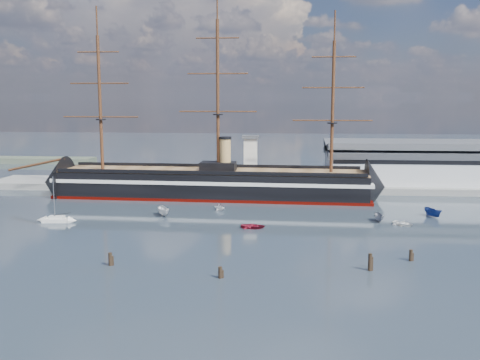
{
  "coord_description": "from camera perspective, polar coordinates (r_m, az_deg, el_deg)",
  "views": [
    {
      "loc": [
        13.37,
        -90.61,
        28.47
      ],
      "look_at": [
        2.89,
        35.0,
        9.0
      ],
      "focal_mm": 40.0,
      "sensor_mm": 36.0,
      "label": 1
    }
  ],
  "objects": [
    {
      "name": "sailboat",
      "position": [
        130.58,
        -18.95,
        -3.99
      ],
      "size": [
        6.8,
        2.41,
        10.69
      ],
      "rotation": [
        0.0,
        0.0,
        0.07
      ],
      "color": "silver",
      "rests_on": "ground"
    },
    {
      "name": "quay",
      "position": [
        169.06,
        3.56,
        -0.93
      ],
      "size": [
        180.0,
        18.0,
        2.0
      ],
      "primitive_type": "cube",
      "color": "slate",
      "rests_on": "ground"
    },
    {
      "name": "ground",
      "position": [
        134.34,
        -1.05,
        -3.46
      ],
      "size": [
        600.0,
        600.0,
        0.0
      ],
      "primitive_type": "plane",
      "color": "#29353F",
      "rests_on": "ground"
    },
    {
      "name": "motorboat_d",
      "position": [
        136.72,
        -2.22,
        -3.25
      ],
      "size": [
        4.7,
        5.61,
        1.91
      ],
      "primitive_type": "imported",
      "rotation": [
        0.0,
        0.0,
        1.0
      ],
      "color": "silver",
      "rests_on": "ground"
    },
    {
      "name": "motorboat_f",
      "position": [
        137.13,
        19.88,
        -3.73
      ],
      "size": [
        7.11,
        4.87,
        2.67
      ],
      "primitive_type": "imported",
      "rotation": [
        0.0,
        0.0,
        0.4
      ],
      "color": "navy",
      "rests_on": "ground"
    },
    {
      "name": "quay_tower",
      "position": [
        165.0,
        1.14,
        2.27
      ],
      "size": [
        5.0,
        5.0,
        15.0
      ],
      "color": "silver",
      "rests_on": "ground"
    },
    {
      "name": "piling_far_right",
      "position": [
        99.83,
        17.73,
        -8.22
      ],
      "size": [
        0.64,
        0.64,
        2.75
      ],
      "primitive_type": "cylinder",
      "color": "black",
      "rests_on": "ground"
    },
    {
      "name": "motorboat_c",
      "position": [
        128.21,
        14.6,
        -4.34
      ],
      "size": [
        5.86,
        2.22,
        2.33
      ],
      "primitive_type": "imported",
      "rotation": [
        0.0,
        0.0,
        0.02
      ],
      "color": "slate",
      "rests_on": "ground"
    },
    {
      "name": "warehouse",
      "position": [
        177.54,
        19.3,
        1.66
      ],
      "size": [
        63.0,
        21.0,
        11.6
      ],
      "color": "#B7BABC",
      "rests_on": "ground"
    },
    {
      "name": "piling_near_mid",
      "position": [
        86.61,
        -2.12,
        -10.42
      ],
      "size": [
        0.64,
        0.64,
        2.58
      ],
      "primitive_type": "cylinder",
      "color": "black",
      "rests_on": "ground"
    },
    {
      "name": "piling_near_right",
      "position": [
        92.6,
        13.66,
        -9.38
      ],
      "size": [
        0.64,
        0.64,
        3.67
      ],
      "primitive_type": "cylinder",
      "color": "black",
      "rests_on": "ground"
    },
    {
      "name": "motorboat_b",
      "position": [
        117.98,
        1.41,
        -5.19
      ],
      "size": [
        1.54,
        3.43,
        1.56
      ],
      "primitive_type": "imported",
      "rotation": [
        0.0,
        0.0,
        1.51
      ],
      "color": "maroon",
      "rests_on": "ground"
    },
    {
      "name": "motorboat_e",
      "position": [
        125.89,
        16.98,
        -4.68
      ],
      "size": [
        2.9,
        3.02,
        1.4
      ],
      "primitive_type": "imported",
      "rotation": [
        0.0,
        0.0,
        0.83
      ],
      "color": "white",
      "rests_on": "ground"
    },
    {
      "name": "motorboat_a",
      "position": [
        131.43,
        -8.14,
        -3.82
      ],
      "size": [
        7.26,
        5.4,
        2.75
      ],
      "primitive_type": "imported",
      "rotation": [
        0.0,
        0.0,
        0.48
      ],
      "color": "silver",
      "rests_on": "ground"
    },
    {
      "name": "piling_near_left",
      "position": [
        95.28,
        -13.64,
        -8.86
      ],
      "size": [
        0.64,
        0.64,
        2.98
      ],
      "primitive_type": "cylinder",
      "color": "black",
      "rests_on": "ground"
    },
    {
      "name": "warship",
      "position": [
        154.24,
        -3.7,
        -0.35
      ],
      "size": [
        113.18,
        19.66,
        53.94
      ],
      "rotation": [
        0.0,
        0.0,
        -0.04
      ],
      "color": "black",
      "rests_on": "ground"
    }
  ]
}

